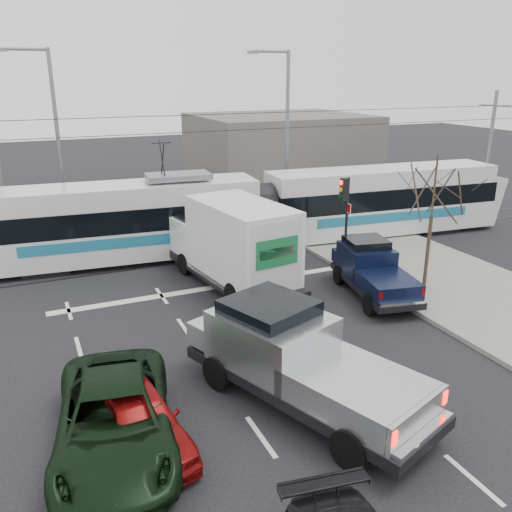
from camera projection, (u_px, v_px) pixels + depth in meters
name	position (u px, v px, depth m)	size (l,w,h in m)	color
ground	(272.00, 361.00, 15.59)	(120.00, 120.00, 0.00)	black
sidewalk_right	(503.00, 307.00, 19.00)	(6.00, 60.00, 0.15)	gray
rails	(176.00, 258.00, 24.25)	(60.00, 1.60, 0.03)	#33302D
building_right	(280.00, 149.00, 40.17)	(12.00, 10.00, 5.00)	#615C58
bare_tree	(434.00, 193.00, 19.44)	(2.40, 2.40, 5.00)	#47382B
traffic_signal	(345.00, 201.00, 22.81)	(0.44, 0.44, 3.60)	black
street_lamp_near	(284.00, 127.00, 28.88)	(2.38, 0.25, 9.00)	slate
street_lamp_far	(53.00, 133.00, 26.22)	(2.38, 0.25, 9.00)	slate
catenary	(172.00, 172.00, 23.01)	(60.00, 0.20, 7.00)	black
tram	(261.00, 210.00, 25.29)	(24.94, 4.56, 5.07)	silver
silver_pickup	(294.00, 356.00, 13.43)	(4.45, 7.04, 2.42)	black
box_truck	(234.00, 245.00, 20.48)	(3.29, 7.11, 3.42)	black
navy_pickup	(371.00, 269.00, 20.06)	(2.60, 4.93, 1.97)	black
green_car	(115.00, 419.00, 11.72)	(2.49, 5.39, 1.50)	black
red_car	(138.00, 419.00, 11.88)	(1.59, 3.94, 1.34)	maroon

